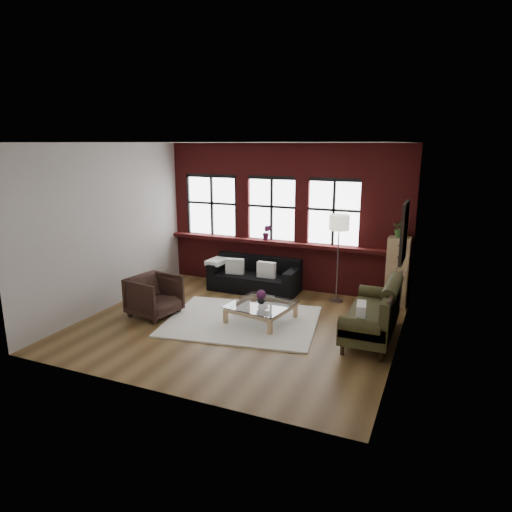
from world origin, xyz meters
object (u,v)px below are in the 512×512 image
at_px(dark_sofa, 254,275).
at_px(drawer_chest, 398,271).
at_px(vase, 261,300).
at_px(floor_lamp, 338,256).
at_px(vintage_settee, 372,309).
at_px(armchair, 154,296).
at_px(coffee_table, 261,313).

distance_m(dark_sofa, drawer_chest, 3.03).
height_order(vase, floor_lamp, floor_lamp).
bearing_deg(vintage_settee, dark_sofa, 151.25).
height_order(armchair, floor_lamp, floor_lamp).
bearing_deg(dark_sofa, vintage_settee, -28.75).
bearing_deg(dark_sofa, coffee_table, -62.71).
bearing_deg(drawer_chest, coffee_table, -138.47).
relative_size(vintage_settee, armchair, 2.28).
distance_m(armchair, vase, 2.04).
relative_size(dark_sofa, floor_lamp, 1.01).
bearing_deg(floor_lamp, coffee_table, -121.98).
height_order(dark_sofa, drawer_chest, drawer_chest).
height_order(armchair, coffee_table, armchair).
relative_size(armchair, vase, 5.96).
bearing_deg(floor_lamp, dark_sofa, -179.43).
xyz_separation_m(dark_sofa, floor_lamp, (1.84, 0.02, 0.62)).
height_order(dark_sofa, vintage_settee, vintage_settee).
bearing_deg(coffee_table, floor_lamp, 58.02).
bearing_deg(coffee_table, drawer_chest, 41.53).
relative_size(coffee_table, drawer_chest, 0.75).
bearing_deg(vase, coffee_table, 0.00).
height_order(vintage_settee, armchair, vintage_settee).
xyz_separation_m(vintage_settee, vase, (-1.97, -0.07, -0.10)).
distance_m(coffee_table, drawer_chest, 2.94).
distance_m(vintage_settee, coffee_table, 2.00).
height_order(dark_sofa, vase, dark_sofa).
height_order(drawer_chest, floor_lamp, floor_lamp).
bearing_deg(dark_sofa, vase, -62.71).
xyz_separation_m(vintage_settee, drawer_chest, (0.20, 1.85, 0.18)).
bearing_deg(vase, floor_lamp, 58.02).
bearing_deg(coffee_table, dark_sofa, 117.29).
height_order(dark_sofa, coffee_table, dark_sofa).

